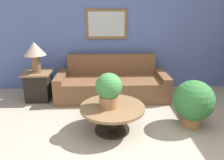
{
  "coord_description": "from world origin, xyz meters",
  "views": [
    {
      "loc": [
        -0.65,
        -2.06,
        1.81
      ],
      "look_at": [
        -0.51,
        1.7,
        0.57
      ],
      "focal_mm": 35.0,
      "sensor_mm": 36.0,
      "label": 1
    }
  ],
  "objects_px": {
    "potted_plant_on_table": "(109,89)",
    "side_table": "(39,86)",
    "table_lamp": "(35,51)",
    "couch_main": "(112,84)",
    "coffee_table": "(112,113)",
    "potted_plant_floor": "(193,102)"
  },
  "relations": [
    {
      "from": "coffee_table",
      "to": "potted_plant_on_table",
      "type": "xyz_separation_m",
      "value": [
        -0.05,
        -0.01,
        0.39
      ]
    },
    {
      "from": "side_table",
      "to": "potted_plant_on_table",
      "type": "height_order",
      "value": "potted_plant_on_table"
    },
    {
      "from": "coffee_table",
      "to": "couch_main",
      "type": "bearing_deg",
      "value": 88.06
    },
    {
      "from": "potted_plant_on_table",
      "to": "side_table",
      "type": "bearing_deg",
      "value": 137.76
    },
    {
      "from": "couch_main",
      "to": "coffee_table",
      "type": "xyz_separation_m",
      "value": [
        -0.05,
        -1.39,
        0.03
      ]
    },
    {
      "from": "couch_main",
      "to": "side_table",
      "type": "bearing_deg",
      "value": -175.68
    },
    {
      "from": "side_table",
      "to": "table_lamp",
      "type": "height_order",
      "value": "table_lamp"
    },
    {
      "from": "coffee_table",
      "to": "potted_plant_floor",
      "type": "bearing_deg",
      "value": 4.35
    },
    {
      "from": "coffee_table",
      "to": "potted_plant_floor",
      "type": "distance_m",
      "value": 1.28
    },
    {
      "from": "coffee_table",
      "to": "potted_plant_on_table",
      "type": "relative_size",
      "value": 1.88
    },
    {
      "from": "potted_plant_floor",
      "to": "side_table",
      "type": "bearing_deg",
      "value": 156.68
    },
    {
      "from": "potted_plant_on_table",
      "to": "potted_plant_floor",
      "type": "xyz_separation_m",
      "value": [
        1.33,
        0.1,
        -0.27
      ]
    },
    {
      "from": "table_lamp",
      "to": "potted_plant_floor",
      "type": "xyz_separation_m",
      "value": [
        2.74,
        -1.18,
        -0.59
      ]
    },
    {
      "from": "coffee_table",
      "to": "side_table",
      "type": "bearing_deg",
      "value": 138.95
    },
    {
      "from": "couch_main",
      "to": "potted_plant_on_table",
      "type": "distance_m",
      "value": 1.46
    },
    {
      "from": "couch_main",
      "to": "coffee_table",
      "type": "bearing_deg",
      "value": -91.94
    },
    {
      "from": "couch_main",
      "to": "potted_plant_on_table",
      "type": "relative_size",
      "value": 4.4
    },
    {
      "from": "coffee_table",
      "to": "potted_plant_floor",
      "type": "xyz_separation_m",
      "value": [
        1.27,
        0.1,
        0.12
      ]
    },
    {
      "from": "couch_main",
      "to": "coffee_table",
      "type": "distance_m",
      "value": 1.39
    },
    {
      "from": "couch_main",
      "to": "potted_plant_floor",
      "type": "xyz_separation_m",
      "value": [
        1.23,
        -1.3,
        0.15
      ]
    },
    {
      "from": "couch_main",
      "to": "potted_plant_on_table",
      "type": "height_order",
      "value": "potted_plant_on_table"
    },
    {
      "from": "side_table",
      "to": "potted_plant_floor",
      "type": "relative_size",
      "value": 0.77
    }
  ]
}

